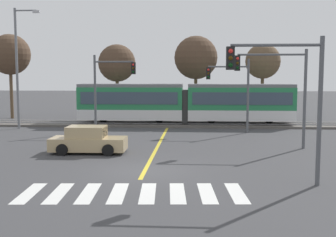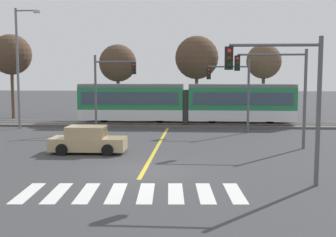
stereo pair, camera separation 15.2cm
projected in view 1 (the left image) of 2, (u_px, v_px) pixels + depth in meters
ground_plane at (145, 171)px, 19.20m from camera, size 200.00×200.00×0.00m
track_bed at (169, 124)px, 36.83m from camera, size 120.00×4.00×0.18m
rail_near at (168, 124)px, 36.10m from camera, size 120.00×0.08×0.10m
rail_far at (169, 122)px, 37.53m from camera, size 120.00×0.08×0.10m
light_rail_tram at (185, 102)px, 36.54m from camera, size 18.50×2.64×3.43m
crosswalk_stripe_0 at (29, 193)px, 15.60m from camera, size 0.75×2.83×0.01m
crosswalk_stripe_1 at (59, 193)px, 15.60m from camera, size 0.75×2.83×0.01m
crosswalk_stripe_2 at (89, 193)px, 15.60m from camera, size 0.75×2.83×0.01m
crosswalk_stripe_3 at (118, 193)px, 15.61m from camera, size 0.75×2.83×0.01m
crosswalk_stripe_4 at (148, 193)px, 15.61m from camera, size 0.75×2.83×0.01m
crosswalk_stripe_5 at (177, 193)px, 15.61m from camera, size 0.75×2.83×0.01m
crosswalk_stripe_6 at (207, 193)px, 15.62m from camera, size 0.75×2.83×0.01m
crosswalk_stripe_7 at (237, 193)px, 15.62m from camera, size 0.75×2.83×0.01m
lane_centre_line at (158, 145)px, 26.23m from camera, size 0.20×17.39×0.01m
sedan_crossing at (88, 141)px, 23.64m from camera, size 4.23×1.97×1.52m
traffic_light_mid_right at (280, 82)px, 24.85m from camera, size 4.25×0.38×5.89m
traffic_light_near_right at (287, 87)px, 16.37m from camera, size 3.75×0.38×5.85m
traffic_light_far_left at (109, 82)px, 32.31m from camera, size 3.25×0.38×5.91m
traffic_light_far_right at (233, 85)px, 31.75m from camera, size 3.25×0.38×5.59m
street_lamp_west at (19, 62)px, 33.98m from camera, size 2.14×0.28×9.71m
bare_tree_far_west at (10, 55)px, 42.12m from camera, size 4.06×4.06×8.46m
bare_tree_west at (117, 63)px, 40.70m from camera, size 3.61×3.61×7.34m
bare_tree_east at (196, 58)px, 40.95m from camera, size 4.21×4.21×8.18m
bare_tree_far_east at (263, 62)px, 41.62m from camera, size 3.46×3.46×7.47m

